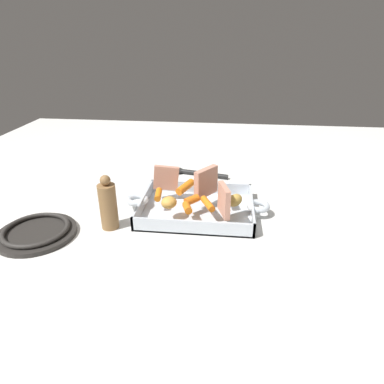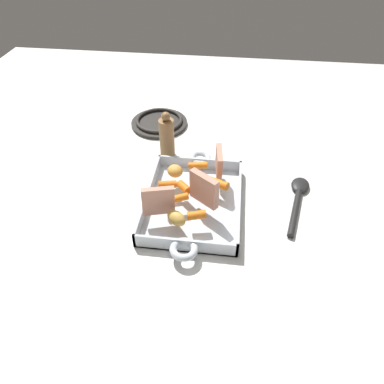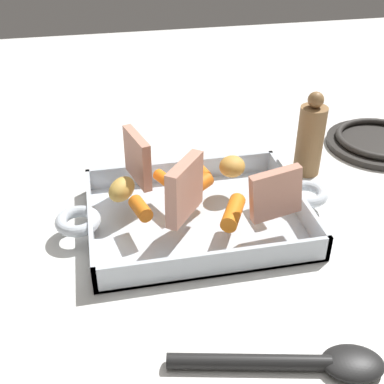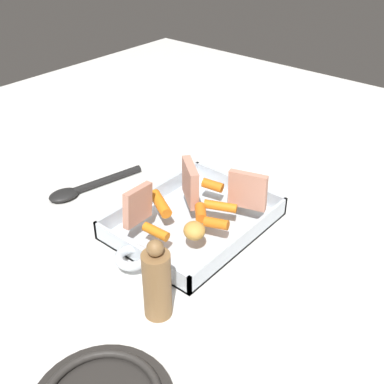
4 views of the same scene
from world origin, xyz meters
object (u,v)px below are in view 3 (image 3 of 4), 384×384
(roast_slice_thick, at_px, (185,189))
(serving_spoon, at_px, (304,363))
(baby_carrot_southwest, at_px, (141,208))
(potato_halved, at_px, (122,189))
(baby_carrot_northwest, at_px, (199,169))
(roasting_dish, at_px, (197,216))
(baby_carrot_southeast, at_px, (233,212))
(baby_carrot_center_left, at_px, (201,184))
(stove_burner_rear, at_px, (379,141))
(roast_slice_thin, at_px, (137,158))
(pepper_mill, at_px, (310,138))
(roast_slice_outer, at_px, (276,194))
(potato_corner, at_px, (232,166))
(baby_carrot_center_right, at_px, (269,187))
(baby_carrot_short, at_px, (170,183))

(roast_slice_thick, xyz_separation_m, serving_spoon, (-0.08, 0.25, -0.07))
(baby_carrot_southwest, xyz_separation_m, potato_halved, (0.02, -0.05, 0.01))
(baby_carrot_southwest, distance_m, potato_halved, 0.05)
(baby_carrot_northwest, bearing_deg, serving_spoon, 96.41)
(roasting_dish, distance_m, potato_halved, 0.12)
(baby_carrot_southeast, bearing_deg, baby_carrot_center_left, -70.81)
(roasting_dish, bearing_deg, baby_carrot_center_left, -113.03)
(baby_carrot_southwest, relative_size, stove_burner_rear, 0.23)
(stove_burner_rear, bearing_deg, potato_halved, 15.82)
(stove_burner_rear, bearing_deg, roast_slice_thin, 11.29)
(potato_halved, height_order, pepper_mill, pepper_mill)
(roast_slice_outer, bearing_deg, potato_halved, -22.73)
(roast_slice_thick, distance_m, baby_carrot_center_left, 0.07)
(potato_halved, bearing_deg, serving_spoon, 118.28)
(baby_carrot_center_left, xyz_separation_m, serving_spoon, (-0.05, 0.31, -0.04))
(roasting_dish, relative_size, potato_corner, 9.49)
(baby_carrot_southwest, relative_size, serving_spoon, 0.19)
(baby_carrot_southwest, bearing_deg, potato_halved, -64.33)
(baby_carrot_center_right, bearing_deg, roast_slice_outer, 77.66)
(roast_slice_thin, height_order, potato_corner, roast_slice_thin)
(baby_carrot_center_left, distance_m, baby_carrot_southeast, 0.09)
(baby_carrot_center_right, xyz_separation_m, stove_burner_rear, (-0.28, -0.17, -0.04))
(potato_halved, xyz_separation_m, stove_burner_rear, (-0.50, -0.14, -0.05))
(baby_carrot_short, relative_size, baby_carrot_northwest, 1.40)
(roast_slice_outer, distance_m, roast_slice_thick, 0.13)
(potato_corner, height_order, pepper_mill, pepper_mill)
(serving_spoon, bearing_deg, roasting_dish, 114.18)
(baby_carrot_center_left, relative_size, potato_halved, 0.79)
(baby_carrot_southwest, relative_size, baby_carrot_southeast, 0.64)
(baby_carrot_center_left, xyz_separation_m, baby_carrot_short, (0.05, -0.01, -0.00))
(baby_carrot_southeast, xyz_separation_m, stove_burner_rear, (-0.36, -0.23, -0.04))
(stove_burner_rear, bearing_deg, roast_slice_outer, 37.58)
(baby_carrot_southeast, xyz_separation_m, pepper_mill, (-0.18, -0.16, 0.01))
(potato_corner, bearing_deg, roast_slice_outer, 103.63)
(roast_slice_outer, distance_m, serving_spoon, 0.24)
(baby_carrot_center_right, bearing_deg, baby_carrot_northwest, -37.54)
(pepper_mill, bearing_deg, potato_halved, 13.88)
(serving_spoon, bearing_deg, baby_carrot_southeast, 107.13)
(roast_slice_outer, bearing_deg, baby_carrot_center_right, -102.34)
(baby_carrot_center_left, relative_size, baby_carrot_short, 0.61)
(potato_halved, bearing_deg, baby_carrot_center_left, 179.67)
(baby_carrot_center_right, relative_size, baby_carrot_northwest, 1.12)
(roast_slice_outer, distance_m, potato_corner, 0.12)
(roast_slice_thick, bearing_deg, roast_slice_outer, 166.56)
(baby_carrot_short, relative_size, potato_corner, 1.51)
(roast_slice_thick, relative_size, baby_carrot_center_right, 1.57)
(potato_halved, distance_m, serving_spoon, 0.35)
(baby_carrot_center_left, xyz_separation_m, baby_carrot_southwest, (0.10, 0.05, -0.00))
(baby_carrot_short, relative_size, stove_burner_rear, 0.34)
(baby_carrot_southwest, bearing_deg, baby_carrot_center_right, -174.55)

